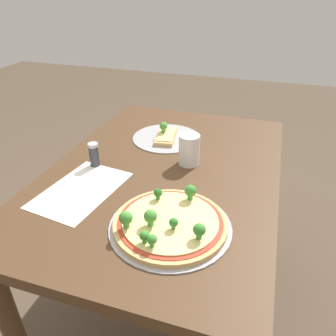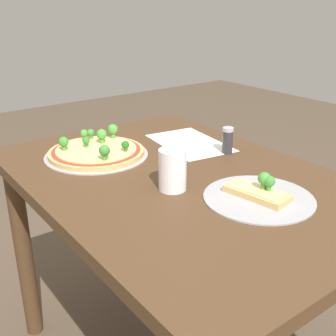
{
  "view_description": "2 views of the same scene",
  "coord_description": "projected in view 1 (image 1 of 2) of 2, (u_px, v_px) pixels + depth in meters",
  "views": [
    {
      "loc": [
        0.92,
        0.31,
        1.32
      ],
      "look_at": [
        0.03,
        0.02,
        0.76
      ],
      "focal_mm": 35.0,
      "sensor_mm": 36.0,
      "label": 1
    },
    {
      "loc": [
        -0.85,
        0.68,
        1.21
      ],
      "look_at": [
        0.03,
        0.02,
        0.76
      ],
      "focal_mm": 45.0,
      "sensor_mm": 36.0,
      "label": 2
    }
  ],
  "objects": [
    {
      "name": "condiment_shaker",
      "position": [
        94.0,
        155.0,
        1.13
      ],
      "size": [
        0.04,
        0.04,
        0.09
      ],
      "color": "#333338",
      "rests_on": "dining_table"
    },
    {
      "name": "ground_plane",
      "position": [
        165.0,
        307.0,
        1.51
      ],
      "size": [
        8.0,
        8.0,
        0.0
      ],
      "primitive_type": "plane",
      "color": "brown"
    },
    {
      "name": "drinking_cup",
      "position": [
        189.0,
        150.0,
        1.13
      ],
      "size": [
        0.07,
        0.07,
        0.11
      ],
      "primitive_type": "cylinder",
      "color": "white",
      "rests_on": "dining_table"
    },
    {
      "name": "dining_table",
      "position": [
        165.0,
        195.0,
        1.19
      ],
      "size": [
        1.1,
        0.76,
        0.74
      ],
      "color": "#4C331E",
      "rests_on": "ground_plane"
    },
    {
      "name": "pizza_tray_whole",
      "position": [
        169.0,
        223.0,
        0.86
      ],
      "size": [
        0.33,
        0.33,
        0.07
      ],
      "color": "#A3A3A8",
      "rests_on": "dining_table"
    },
    {
      "name": "paper_menu",
      "position": [
        81.0,
        190.0,
        1.02
      ],
      "size": [
        0.33,
        0.23,
        0.0
      ],
      "primitive_type": "cube",
      "rotation": [
        0.0,
        0.0,
        -0.14
      ],
      "color": "white",
      "rests_on": "dining_table"
    },
    {
      "name": "pizza_tray_slice",
      "position": [
        166.0,
        136.0,
        1.33
      ],
      "size": [
        0.28,
        0.28,
        0.07
      ],
      "color": "#A3A3A8",
      "rests_on": "dining_table"
    }
  ]
}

